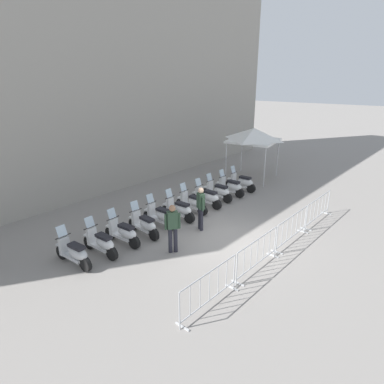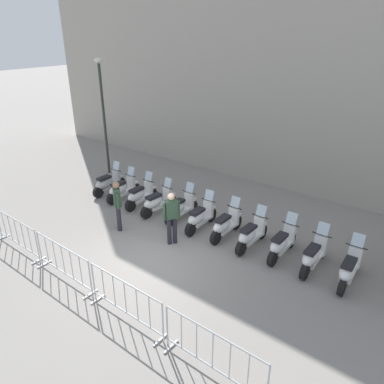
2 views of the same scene
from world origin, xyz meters
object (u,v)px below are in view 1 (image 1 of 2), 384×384
at_px(motorcycle_1, 101,243).
at_px(officer_mid_plaza, 173,226).
at_px(motorcycle_9, 231,187).
at_px(barrier_segment_3, 318,209).
at_px(barrier_segment_1, 257,254).
at_px(barrier_segment_2, 292,229).
at_px(motorcycle_10, 242,182).
at_px(motorcycle_3, 144,225).
at_px(officer_near_row_end, 201,206).
at_px(barrier_segment_0, 209,289).
at_px(canopy_tent, 254,135).
at_px(motorcycle_0, 74,253).
at_px(motorcycle_4, 160,216).
at_px(motorcycle_2, 123,233).
at_px(motorcycle_5, 179,210).
at_px(motorcycle_6, 193,203).
at_px(motorcycle_7, 207,197).
at_px(motorcycle_8, 218,191).

bearing_deg(motorcycle_1, officer_mid_plaza, -54.83).
bearing_deg(motorcycle_9, barrier_segment_3, -103.60).
bearing_deg(barrier_segment_1, barrier_segment_2, -10.50).
bearing_deg(motorcycle_10, motorcycle_3, 170.08).
bearing_deg(barrier_segment_2, barrier_segment_1, 169.50).
bearing_deg(officer_near_row_end, barrier_segment_0, -148.24).
height_order(motorcycle_3, canopy_tent, canopy_tent).
height_order(motorcycle_0, motorcycle_4, same).
xyz_separation_m(motorcycle_2, officer_mid_plaza, (0.43, -1.83, 0.53)).
bearing_deg(motorcycle_5, motorcycle_6, -5.54).
xyz_separation_m(motorcycle_0, barrier_segment_2, (5.10, -5.52, 0.07)).
xyz_separation_m(motorcycle_5, motorcycle_7, (1.90, -0.32, 0.00)).
height_order(motorcycle_4, motorcycle_10, same).
relative_size(motorcycle_3, motorcycle_7, 0.99).
bearing_deg(officer_near_row_end, barrier_segment_2, -77.45).
relative_size(barrier_segment_3, officer_mid_plaza, 1.32).
height_order(motorcycle_1, motorcycle_3, same).
height_order(motorcycle_0, motorcycle_6, same).
distance_m(motorcycle_9, officer_mid_plaza, 6.28).
bearing_deg(barrier_segment_0, officer_near_row_end, 31.76).
xyz_separation_m(motorcycle_2, motorcycle_5, (2.84, -0.56, 0.00)).
bearing_deg(barrier_segment_1, motorcycle_10, 26.09).
xyz_separation_m(motorcycle_0, barrier_segment_0, (0.36, -4.64, 0.07)).
bearing_deg(motorcycle_4, motorcycle_2, 172.29).
xyz_separation_m(motorcycle_5, barrier_segment_3, (2.74, -5.01, 0.07)).
height_order(barrier_segment_0, officer_mid_plaza, officer_mid_plaza).
relative_size(motorcycle_9, motorcycle_10, 1.00).
bearing_deg(motorcycle_5, barrier_segment_3, -61.28).
distance_m(motorcycle_1, motorcycle_8, 6.75).
bearing_deg(officer_mid_plaza, motorcycle_3, 72.61).
bearing_deg(motorcycle_3, officer_mid_plaza, -107.39).
bearing_deg(canopy_tent, motorcycle_9, -177.14).
relative_size(motorcycle_7, officer_near_row_end, 0.99).
bearing_deg(motorcycle_2, motorcycle_3, -13.30).
bearing_deg(motorcycle_6, motorcycle_5, 174.46).
bearing_deg(barrier_segment_2, barrier_segment_3, -10.50).
height_order(motorcycle_6, barrier_segment_2, motorcycle_6).
bearing_deg(motorcycle_3, barrier_segment_0, -121.36).
relative_size(motorcycle_1, barrier_segment_0, 0.75).
distance_m(barrier_segment_0, officer_mid_plaza, 3.14).
height_order(motorcycle_6, canopy_tent, canopy_tent).
bearing_deg(motorcycle_10, motorcycle_6, 169.08).
height_order(motorcycle_3, barrier_segment_1, motorcycle_3).
height_order(motorcycle_8, officer_mid_plaza, officer_mid_plaza).
bearing_deg(motorcycle_10, barrier_segment_3, -115.64).
xyz_separation_m(motorcycle_8, barrier_segment_0, (-7.23, -3.30, 0.07)).
relative_size(barrier_segment_1, barrier_segment_3, 1.00).
relative_size(motorcycle_5, barrier_segment_1, 0.75).
bearing_deg(motorcycle_9, motorcycle_10, -12.51).
distance_m(motorcycle_7, barrier_segment_0, 7.11).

